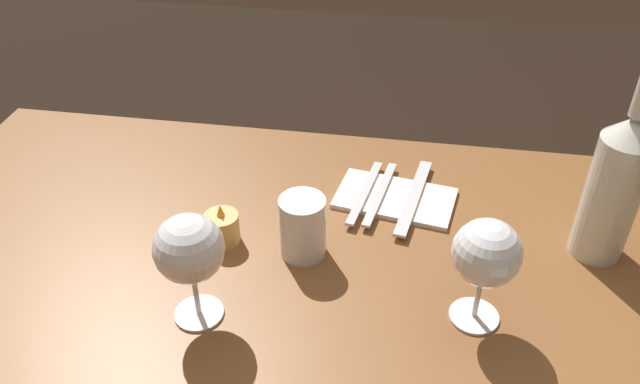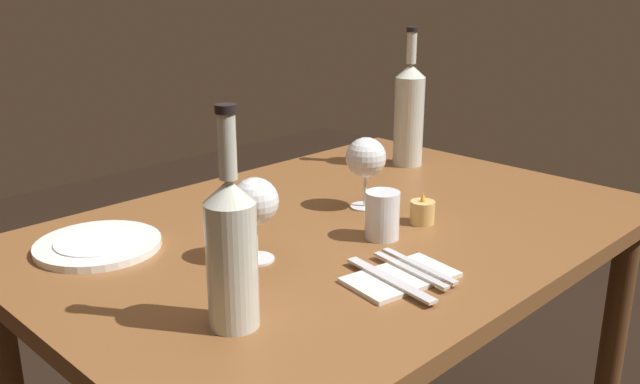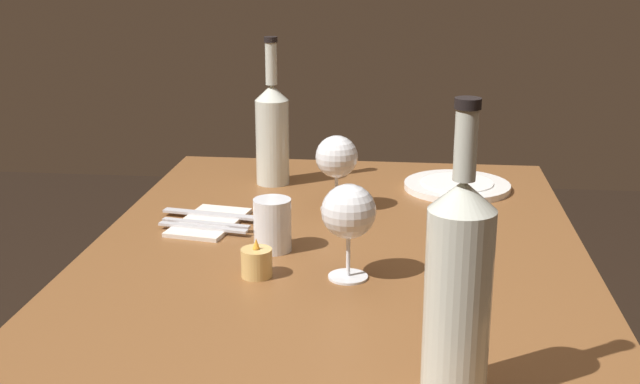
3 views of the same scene
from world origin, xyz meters
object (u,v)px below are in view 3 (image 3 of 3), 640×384
Objects in this scene: wine_glass_right at (337,158)px; folded_napkin at (209,222)px; votive_candle at (257,263)px; fork_inner at (206,223)px; wine_bottle at (458,287)px; dinner_plate at (457,186)px; wine_bottle_second at (272,131)px; wine_glass_left at (349,213)px; water_tumbler at (273,226)px; table_knife at (213,214)px; fork_outer at (203,227)px.

wine_glass_right is 0.29m from folded_napkin.
wine_glass_right is 2.35× the size of votive_candle.
wine_bottle is at bearing -141.64° from fork_inner.
fork_inner is at bearing 123.05° from dinner_plate.
wine_bottle_second is 0.35m from fork_inner.
wine_glass_right reaches higher than fork_inner.
wine_glass_left reaches higher than votive_candle.
water_tumbler is 0.45× the size of table_knife.
votive_candle is 0.29m from folded_napkin.
fork_inner is at bearing 166.60° from wine_bottle_second.
votive_candle is 0.33× the size of folded_napkin.
votive_candle is at bearing -153.09° from table_knife.
fork_inner is at bearing 121.08° from wine_glass_right.
water_tumbler is at bearing -116.50° from fork_outer.
wine_bottle reaches higher than fork_inner.
dinner_plate is at bearing -3.11° from wine_bottle.
wine_bottle_second reaches higher than dinner_plate.
wine_glass_right is 0.47× the size of wine_bottle_second.
fork_inner is at bearing 56.30° from water_tumbler.
votive_candle is at bearing 93.66° from wine_glass_left.
wine_glass_left reaches higher than dinner_plate.
wine_glass_left is 0.39m from folded_napkin.
folded_napkin is at bearing 37.16° from wine_bottle.
fork_outer is at bearing 180.00° from fork_inner.
folded_napkin is at bearing 180.00° from table_knife.
dinner_plate reaches higher than fork_inner.
wine_glass_left is 0.36m from fork_outer.
wine_bottle is 0.48m from votive_candle.
table_knife is at bearing 47.30° from wine_glass_left.
wine_glass_right is at bearing -20.71° from water_tumbler.
fork_inner is 0.05m from table_knife.
wine_glass_left is 0.68× the size of dinner_plate.
dinner_plate is (0.54, -0.20, -0.11)m from wine_glass_left.
wine_glass_right is 0.75× the size of table_knife.
wine_glass_left is at bearing -171.72° from wine_glass_right.
water_tumbler is 0.18m from fork_inner.
wine_bottle_second is at bearing 6.70° from votive_candle.
water_tumbler reaches higher than fork_outer.
wine_bottle is 0.76m from folded_napkin.
fork_outer is (0.20, 0.14, -0.01)m from votive_candle.
wine_glass_left is 0.36m from wine_glass_right.
fork_inner and table_knife have the same top height.
dinner_plate is (0.42, -0.35, -0.04)m from water_tumbler.
fork_inner is at bearing 0.00° from fork_outer.
wine_bottle is 0.78m from table_knife.
wine_bottle_second is at bearing 42.14° from wine_glass_right.
wine_bottle_second is 0.38m from fork_outer.
votive_candle is 0.65m from dinner_plate.
folded_napkin is 0.03m from table_knife.
dinner_plate is at bearing -39.54° from water_tumbler.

